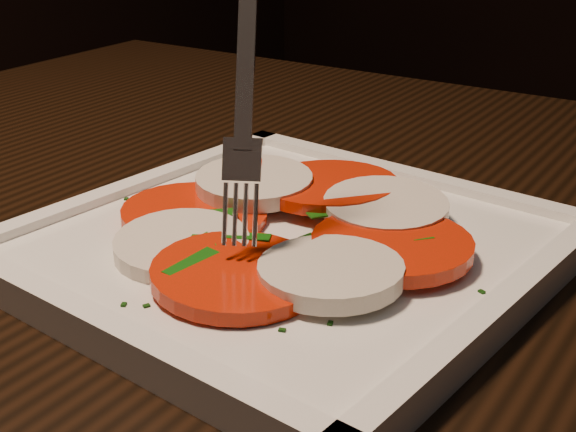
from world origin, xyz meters
The scene contains 4 objects.
table centered at (-0.03, 0.01, 0.65)m, with size 1.27×0.91×0.75m.
plate centered at (-0.05, -0.07, 0.76)m, with size 0.29×0.29×0.01m, color white.
caprese_salad centered at (-0.05, -0.07, 0.77)m, with size 0.25×0.23×0.02m.
fork centered at (-0.07, -0.09, 0.87)m, with size 0.03×0.07×0.18m, color white, non-canonical shape.
Camera 1 is at (0.22, -0.41, 0.97)m, focal length 50.00 mm.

